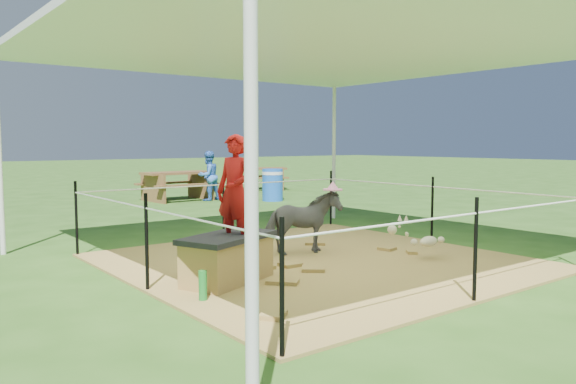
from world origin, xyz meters
TOP-DOWN VIEW (x-y plane):
  - ground at (0.00, 0.00)m, footprint 90.00×90.00m
  - hay_patch at (0.00, 0.00)m, footprint 4.60×4.60m
  - canopy_tent at (0.00, 0.00)m, footprint 6.30×6.30m
  - rope_fence at (0.00, -0.00)m, footprint 4.54×4.54m
  - straw_bale at (-1.45, -0.24)m, footprint 1.12×0.85m
  - dark_cloth at (-1.45, -0.24)m, footprint 1.21×0.92m
  - woman at (-1.35, -0.24)m, footprint 0.43×0.52m
  - green_bottle at (-2.00, -0.69)m, footprint 0.10×0.10m
  - pony at (0.11, 0.43)m, footprint 1.07×0.68m
  - pink_hat at (0.11, 0.43)m, footprint 0.26×0.26m
  - foal at (1.19, -0.78)m, footprint 0.99×0.68m
  - trash_barrel at (4.02, 6.47)m, footprint 0.59×0.59m
  - picnic_table_near at (2.12, 8.08)m, footprint 1.86×1.39m
  - picnic_table_far at (5.71, 9.53)m, footprint 2.07×1.85m
  - distant_person at (2.73, 7.54)m, footprint 0.71×0.60m

SIDE VIEW (x-z plane):
  - ground at x=0.00m, z-range 0.00..0.00m
  - hay_patch at x=0.00m, z-range 0.00..0.03m
  - green_bottle at x=-2.00m, z-range 0.03..0.31m
  - straw_bale at x=-1.45m, z-range 0.03..0.48m
  - foal at x=1.19m, z-range 0.03..0.53m
  - picnic_table_far at x=5.71m, z-range 0.00..0.71m
  - picnic_table_near at x=2.12m, z-range 0.00..0.75m
  - trash_barrel at x=4.02m, z-range 0.00..0.83m
  - pony at x=0.11m, z-range 0.03..0.87m
  - dark_cloth at x=-1.45m, z-range 0.48..0.53m
  - rope_fence at x=0.00m, z-range 0.14..1.14m
  - distant_person at x=2.73m, z-range 0.00..1.29m
  - pink_hat at x=0.11m, z-range 0.87..0.99m
  - woman at x=-1.35m, z-range 0.48..1.69m
  - canopy_tent at x=0.00m, z-range 1.24..4.14m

